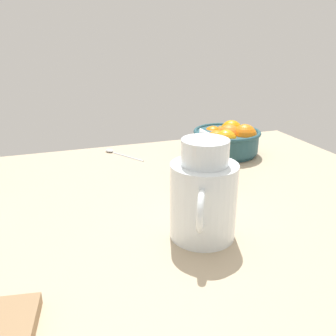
{
  "coord_description": "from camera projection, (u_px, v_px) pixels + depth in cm",
  "views": [
    {
      "loc": [
        -23.3,
        -73.29,
        37.7
      ],
      "look_at": [
        3.06,
        3.98,
        7.0
      ],
      "focal_mm": 38.5,
      "sensor_mm": 36.0,
      "label": 1
    }
  ],
  "objects": [
    {
      "name": "spoon",
      "position": [
        118.0,
        153.0,
        1.19
      ],
      "size": [
        10.31,
        15.11,
        1.0
      ],
      "color": "silver",
      "rests_on": "ground_plane"
    },
    {
      "name": "juice_pitcher",
      "position": [
        203.0,
        200.0,
        0.69
      ],
      "size": [
        12.83,
        16.8,
        20.41
      ],
      "color": "white",
      "rests_on": "ground_plane"
    },
    {
      "name": "loose_orange_0",
      "position": [
        214.0,
        167.0,
        0.96
      ],
      "size": [
        8.17,
        8.17,
        8.17
      ],
      "primitive_type": "sphere",
      "color": "orange",
      "rests_on": "ground_plane"
    },
    {
      "name": "ground_plane",
      "position": [
        161.0,
        208.0,
        0.86
      ],
      "size": [
        131.8,
        97.69,
        3.0
      ],
      "primitive_type": "cube",
      "color": "tan"
    },
    {
      "name": "fruit_bowl",
      "position": [
        227.0,
        139.0,
        1.18
      ],
      "size": [
        21.85,
        21.85,
        10.71
      ],
      "color": "#234C56",
      "rests_on": "ground_plane"
    }
  ]
}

